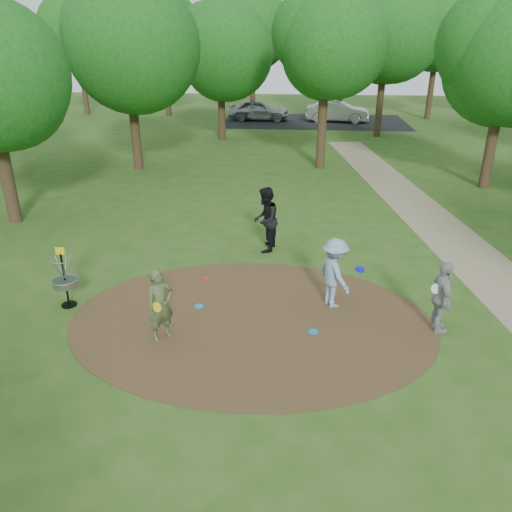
{
  "coord_description": "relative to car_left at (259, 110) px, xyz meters",
  "views": [
    {
      "loc": [
        0.98,
        -9.91,
        6.01
      ],
      "look_at": [
        0.0,
        1.2,
        1.1
      ],
      "focal_mm": 35.0,
      "sensor_mm": 36.0,
      "label": 1
    }
  ],
  "objects": [
    {
      "name": "ground",
      "position": [
        2.32,
        -30.07,
        -0.8
      ],
      "size": [
        100.0,
        100.0,
        0.0
      ],
      "primitive_type": "plane",
      "color": "#2D5119",
      "rests_on": "ground"
    },
    {
      "name": "dirt_clearing",
      "position": [
        2.32,
        -30.07,
        -0.79
      ],
      "size": [
        8.4,
        8.4,
        0.02
      ],
      "primitive_type": "cylinder",
      "color": "#47301C",
      "rests_on": "ground"
    },
    {
      "name": "footpath",
      "position": [
        8.82,
        -28.07,
        -0.79
      ],
      "size": [
        7.55,
        39.89,
        0.01
      ],
      "primitive_type": "cube",
      "rotation": [
        0.0,
        0.0,
        0.14
      ],
      "color": "#8C7A5B",
      "rests_on": "ground"
    },
    {
      "name": "parking_lot",
      "position": [
        4.32,
        -0.07,
        -0.8
      ],
      "size": [
        14.0,
        8.0,
        0.01
      ],
      "primitive_type": "cube",
      "color": "black",
      "rests_on": "ground"
    },
    {
      "name": "player_observer_with_disc",
      "position": [
        0.47,
        -30.96,
        0.02
      ],
      "size": [
        0.7,
        0.69,
        1.63
      ],
      "color": "#485A34",
      "rests_on": "ground"
    },
    {
      "name": "player_throwing_with_disc",
      "position": [
        4.22,
        -29.18,
        0.07
      ],
      "size": [
        1.28,
        1.29,
        1.73
      ],
      "color": "#80A1C0",
      "rests_on": "ground"
    },
    {
      "name": "player_walking_with_disc",
      "position": [
        2.34,
        -25.91,
        0.19
      ],
      "size": [
        0.88,
        1.06,
        1.98
      ],
      "color": "black",
      "rests_on": "ground"
    },
    {
      "name": "player_waiting_with_disc",
      "position": [
        6.47,
        -30.15,
        0.03
      ],
      "size": [
        0.51,
        1.0,
        1.67
      ],
      "color": "#9B9B9E",
      "rests_on": "ground"
    },
    {
      "name": "disc_ground_cyan",
      "position": [
        0.99,
        -29.57,
        -0.77
      ],
      "size": [
        0.22,
        0.22,
        0.02
      ],
      "primitive_type": "cylinder",
      "color": "#1986CA",
      "rests_on": "dirt_clearing"
    },
    {
      "name": "disc_ground_blue",
      "position": [
        3.74,
        -30.48,
        -0.77
      ],
      "size": [
        0.22,
        0.22,
        0.02
      ],
      "primitive_type": "cylinder",
      "color": "#0B86CB",
      "rests_on": "dirt_clearing"
    },
    {
      "name": "disc_ground_red",
      "position": [
        0.89,
        -28.06,
        -0.77
      ],
      "size": [
        0.22,
        0.22,
        0.02
      ],
      "primitive_type": "cylinder",
      "color": "red",
      "rests_on": "dirt_clearing"
    },
    {
      "name": "car_left",
      "position": [
        0.0,
        0.0,
        0.0
      ],
      "size": [
        4.74,
        2.0,
        1.6
      ],
      "primitive_type": "imported",
      "rotation": [
        0.0,
        0.0,
        1.55
      ],
      "color": "#94979B",
      "rests_on": "ground"
    },
    {
      "name": "car_right",
      "position": [
        6.06,
        -0.23,
        -0.02
      ],
      "size": [
        4.9,
        2.1,
        1.57
      ],
      "primitive_type": "imported",
      "rotation": [
        0.0,
        0.0,
        1.48
      ],
      "color": "#B6B8BE",
      "rests_on": "ground"
    },
    {
      "name": "disc_golf_basket",
      "position": [
        -2.18,
        -29.77,
        0.07
      ],
      "size": [
        0.63,
        0.63,
        1.54
      ],
      "color": "black",
      "rests_on": "ground"
    },
    {
      "name": "tree_ring",
      "position": [
        3.94,
        -20.68,
        4.33
      ],
      "size": [
        37.45,
        45.54,
        8.79
      ],
      "color": "#332316",
      "rests_on": "ground"
    }
  ]
}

